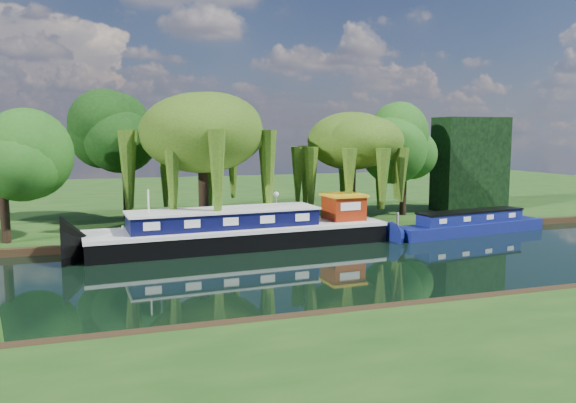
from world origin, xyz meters
name	(u,v)px	position (x,y,z in m)	size (l,w,h in m)	color
ground	(324,268)	(0.00, 0.00, 0.00)	(120.00, 120.00, 0.00)	black
far_bank	(211,196)	(0.00, 34.00, 0.23)	(120.00, 52.00, 0.45)	#183F11
dutch_barge	(243,231)	(-2.79, 6.93, 0.99)	(19.07, 5.48, 3.98)	black
narrowboat	(470,225)	(13.67, 6.31, 0.64)	(12.42, 3.77, 1.79)	navy
white_cruiser	(464,233)	(13.26, 6.47, 0.00)	(2.21, 2.56, 1.35)	silver
willow_left	(202,135)	(-4.46, 11.61, 6.99)	(7.51, 7.51, 9.00)	black
willow_right	(351,150)	(6.60, 11.28, 5.85)	(6.08, 6.08, 7.40)	black
tree_far_left	(1,154)	(-16.82, 10.30, 5.86)	(4.90, 4.90, 7.90)	black
tree_far_mid	(125,138)	(-9.36, 18.30, 6.73)	(5.57, 5.57, 9.11)	black
tree_far_right	(404,149)	(12.20, 13.33, 5.85)	(4.79, 4.79, 7.84)	black
conifer_hedge	(470,164)	(19.00, 14.00, 4.45)	(6.00, 3.00, 8.00)	black
lamppost	(276,200)	(0.50, 10.50, 2.42)	(0.36, 0.36, 2.56)	silver
mooring_posts	(271,226)	(-0.50, 8.40, 0.95)	(19.16, 0.16, 1.00)	silver
reeds_near	(533,283)	(6.87, -7.57, 0.55)	(33.70, 1.50, 1.10)	#1E5617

